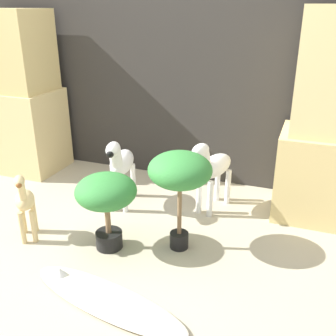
# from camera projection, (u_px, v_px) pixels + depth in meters

# --- Properties ---
(ground_plane) EXTENTS (14.00, 14.00, 0.00)m
(ground_plane) POSITION_uv_depth(u_px,v_px,m) (90.00, 258.00, 2.55)
(ground_plane) COLOR #B2A88E
(wall_back) EXTENTS (6.40, 0.08, 2.20)m
(wall_back) POSITION_uv_depth(u_px,v_px,m) (170.00, 57.00, 3.43)
(wall_back) COLOR #2D2B28
(wall_back) RESTS_ON ground_plane
(rock_pillar_left) EXTENTS (0.67, 0.55, 1.49)m
(rock_pillar_left) POSITION_uv_depth(u_px,v_px,m) (21.00, 98.00, 3.70)
(rock_pillar_left) COLOR #DBC184
(rock_pillar_left) RESTS_ON ground_plane
(rock_pillar_right) EXTENTS (0.67, 0.55, 1.53)m
(rock_pillar_right) POSITION_uv_depth(u_px,v_px,m) (330.00, 130.00, 2.83)
(rock_pillar_right) COLOR #D1B775
(rock_pillar_right) RESTS_ON ground_plane
(zebra_right) EXTENTS (0.27, 0.52, 0.61)m
(zebra_right) POSITION_uv_depth(u_px,v_px,m) (212.00, 167.00, 3.02)
(zebra_right) COLOR white
(zebra_right) RESTS_ON ground_plane
(zebra_left) EXTENTS (0.24, 0.53, 0.61)m
(zebra_left) POSITION_uv_depth(u_px,v_px,m) (121.00, 164.00, 3.08)
(zebra_left) COLOR white
(zebra_left) RESTS_ON ground_plane
(giraffe_figurine) EXTENTS (0.26, 0.31, 0.53)m
(giraffe_figurine) POSITION_uv_depth(u_px,v_px,m) (25.00, 202.00, 2.66)
(giraffe_figurine) COLOR #E0C184
(giraffe_figurine) RESTS_ON ground_plane
(potted_palm_front) EXTENTS (0.41, 0.41, 0.68)m
(potted_palm_front) POSITION_uv_depth(u_px,v_px,m) (180.00, 174.00, 2.46)
(potted_palm_front) COLOR black
(potted_palm_front) RESTS_ON ground_plane
(potted_palm_back) EXTENTS (0.40, 0.40, 0.53)m
(potted_palm_back) POSITION_uv_depth(u_px,v_px,m) (106.00, 196.00, 2.53)
(potted_palm_back) COLOR black
(potted_palm_back) RESTS_ON ground_plane
(surfboard) EXTENTS (1.06, 0.47, 0.09)m
(surfboard) POSITION_uv_depth(u_px,v_px,m) (105.00, 298.00, 2.17)
(surfboard) COLOR silver
(surfboard) RESTS_ON ground_plane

